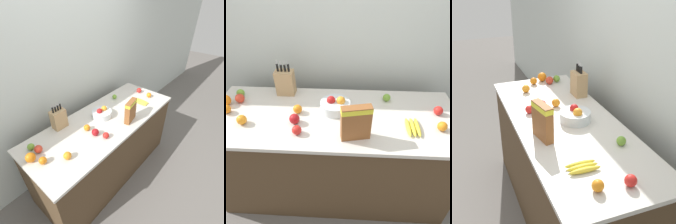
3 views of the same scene
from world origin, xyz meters
The scene contains 18 objects.
ground_plane centered at (0.00, 0.00, 0.00)m, with size 14.00×14.00×0.00m, color slate.
wall_back centered at (0.00, 0.60, 1.30)m, with size 9.00×0.06×2.60m.
counter centered at (0.00, 0.00, 0.46)m, with size 1.97×0.76×0.91m.
knife_block centered at (-0.44, 0.29, 1.02)m, with size 0.15×0.10×0.32m.
cereal_box centered at (0.17, -0.24, 1.05)m, with size 0.21×0.10×0.26m.
fruit_bowl centered at (0.01, 0.07, 0.95)m, with size 0.24×0.24×0.13m.
banana_bunch centered at (0.59, -0.12, 0.92)m, with size 0.10×0.20×0.03m.
apple_rear centered at (0.44, 0.22, 0.94)m, with size 0.06×0.06×0.06m, color #6B9E33.
apple_leftmost centered at (-0.79, 0.13, 0.95)m, with size 0.08×0.08×0.08m, color red.
apple_middle centered at (-0.24, -0.22, 0.94)m, with size 0.07×0.07×0.07m, color red.
apple_near_bananas centered at (0.82, 0.06, 0.94)m, with size 0.07×0.07×0.07m, color red.
apple_front centered at (-0.82, 0.22, 0.94)m, with size 0.07×0.07×0.07m, color #6B9E33.
apple_rightmost centered at (-0.28, -0.11, 0.95)m, with size 0.08×0.08×0.08m, color #A31419.
orange_front_left centered at (-0.90, 0.09, 0.95)m, with size 0.09×0.09×0.09m, color orange.
orange_front_center centered at (-0.28, 0.02, 0.94)m, with size 0.07×0.07×0.07m, color orange.
orange_mid_right centered at (0.79, -0.13, 0.94)m, with size 0.07×0.07×0.07m, color orange.
orange_by_cereal centered at (-0.84, -0.01, 0.94)m, with size 0.07×0.07×0.07m, color orange.
orange_near_bowl centered at (-0.67, -0.14, 0.95)m, with size 0.07×0.07×0.07m, color orange.
Camera 1 is at (-1.22, -1.13, 2.17)m, focal length 28.00 mm.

